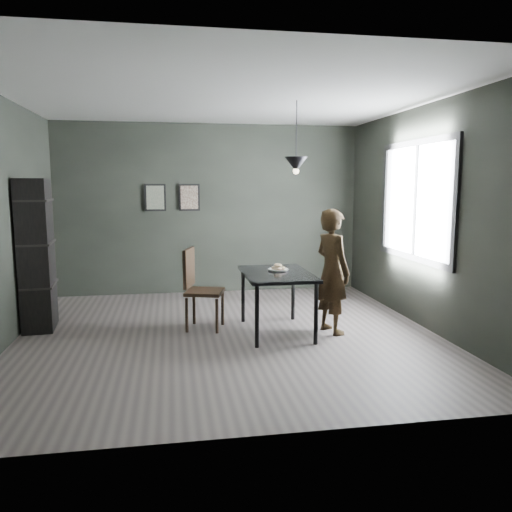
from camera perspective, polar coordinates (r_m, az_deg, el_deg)
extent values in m
plane|color=#3D3734|center=(6.15, -3.17, -8.93)|extent=(5.00, 5.00, 0.00)
cube|color=black|center=(8.38, -5.21, 5.34)|extent=(5.00, 0.10, 2.80)
cube|color=silver|center=(5.97, -3.40, 17.72)|extent=(5.00, 5.00, 0.02)
cube|color=white|center=(6.82, 17.82, 6.02)|extent=(0.02, 1.80, 1.40)
cube|color=black|center=(6.81, 17.75, 6.03)|extent=(0.04, 1.96, 1.56)
cube|color=black|center=(6.08, 2.41, -2.06)|extent=(0.80, 1.20, 0.04)
cylinder|color=black|center=(5.58, 0.11, -6.94)|extent=(0.05, 0.05, 0.71)
cylinder|color=black|center=(5.73, 6.87, -6.59)|extent=(0.05, 0.05, 0.71)
cylinder|color=black|center=(6.61, -1.49, -4.53)|extent=(0.05, 0.05, 0.71)
cylinder|color=black|center=(6.74, 4.26, -4.31)|extent=(0.05, 0.05, 0.71)
cylinder|color=white|center=(6.20, 2.53, -1.62)|extent=(0.23, 0.23, 0.01)
torus|color=beige|center=(6.21, 2.90, -1.37)|extent=(0.10, 0.10, 0.04)
torus|color=beige|center=(6.22, 2.22, -1.36)|extent=(0.10, 0.10, 0.04)
torus|color=beige|center=(6.15, 2.49, -1.46)|extent=(0.10, 0.10, 0.04)
torus|color=beige|center=(6.19, 2.54, -1.09)|extent=(0.14, 0.15, 0.05)
imported|color=black|center=(6.14, 8.71, -1.74)|extent=(0.53, 0.65, 1.52)
cube|color=black|center=(6.31, -5.87, -4.10)|extent=(0.55, 0.55, 0.04)
cube|color=black|center=(6.30, -7.68, -1.33)|extent=(0.16, 0.44, 0.48)
cylinder|color=black|center=(6.23, -7.92, -6.72)|extent=(0.04, 0.04, 0.43)
cylinder|color=black|center=(6.15, -4.48, -6.87)|extent=(0.04, 0.04, 0.43)
cylinder|color=black|center=(6.59, -7.09, -5.89)|extent=(0.04, 0.04, 0.43)
cylinder|color=black|center=(6.51, -3.84, -6.01)|extent=(0.04, 0.04, 0.43)
cube|color=black|center=(6.78, -23.80, 0.12)|extent=(0.41, 0.66, 1.88)
cylinder|color=black|center=(6.17, 4.64, 13.88)|extent=(0.01, 0.01, 0.75)
cone|color=black|center=(6.14, 4.60, 10.40)|extent=(0.28, 0.28, 0.18)
sphere|color=#FFE0B2|center=(6.14, 4.59, 9.65)|extent=(0.07, 0.07, 0.07)
cube|color=black|center=(8.32, -11.44, 6.57)|extent=(0.34, 0.03, 0.44)
cube|color=#3F5948|center=(8.30, -11.44, 6.56)|extent=(0.28, 0.01, 0.38)
cube|color=black|center=(8.32, -7.63, 6.66)|extent=(0.34, 0.03, 0.44)
cube|color=brown|center=(8.30, -7.62, 6.65)|extent=(0.28, 0.01, 0.38)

